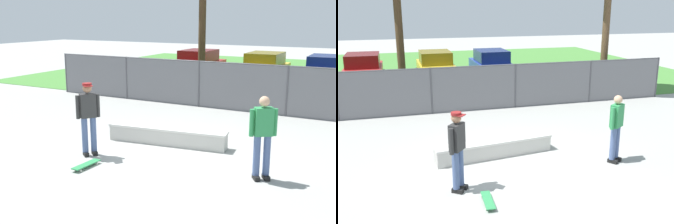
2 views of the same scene
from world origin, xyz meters
TOP-DOWN VIEW (x-y plane):
  - ground_plane at (0.00, 0.00)m, footprint 80.00×80.00m
  - grass_strip at (0.00, 15.78)m, footprint 28.75×20.00m
  - concrete_ledge at (-0.47, 0.64)m, footprint 3.37×0.91m
  - skateboarder at (-1.75, -1.09)m, footprint 0.43×0.50m
  - skateboard at (-1.26, -1.84)m, footprint 0.25×0.81m
  - chainlink_fence at (0.00, 5.48)m, footprint 16.82×0.07m
  - car_red at (-4.49, 11.62)m, footprint 2.02×4.20m
  - car_yellow at (-0.83, 11.66)m, footprint 2.02×4.20m
  - car_blue at (2.20, 11.39)m, footprint 2.02×4.20m
  - bystander at (2.50, -0.60)m, footprint 0.52×0.42m

SIDE VIEW (x-z plane):
  - ground_plane at x=0.00m, z-range 0.00..0.00m
  - grass_strip at x=0.00m, z-range 0.00..0.02m
  - skateboard at x=-1.26m, z-range 0.03..0.12m
  - concrete_ledge at x=-0.47m, z-range 0.00..0.47m
  - car_red at x=-4.49m, z-range 0.01..1.67m
  - car_yellow at x=-0.83m, z-range 0.01..1.67m
  - car_blue at x=2.20m, z-range 0.01..1.67m
  - chainlink_fence at x=0.00m, z-range 0.08..1.87m
  - bystander at x=2.50m, z-range 0.10..1.92m
  - skateboarder at x=-1.75m, z-range 0.11..1.95m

